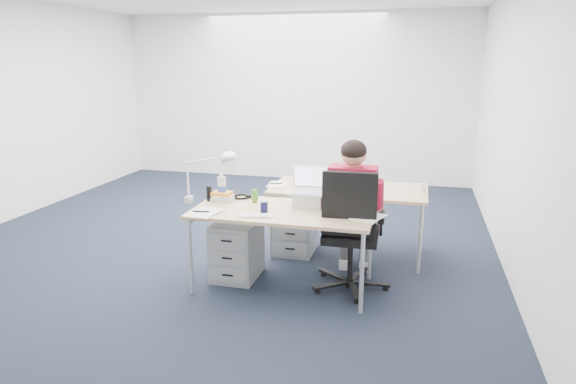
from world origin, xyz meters
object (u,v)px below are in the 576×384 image
at_px(desk_near, 283,215).
at_px(far_cup, 423,188).
at_px(office_chair, 350,256).
at_px(book_stack, 222,196).
at_px(desk_far, 348,192).
at_px(cordless_phone, 209,194).
at_px(wireless_keyboard, 256,215).
at_px(desk_lamp, 204,176).
at_px(bear_figurine, 255,196).
at_px(water_bottle, 222,187).
at_px(drawer_pedestal_far, 296,227).
at_px(sunglasses, 333,211).
at_px(can_koozie, 264,206).
at_px(dark_laptop, 350,181).
at_px(headphones, 241,196).
at_px(drawer_pedestal_near, 237,249).
at_px(silver_laptop, 308,188).
at_px(computer_mouse, 335,212).
at_px(seated_person, 354,212).

relative_size(desk_near, far_cup, 18.26).
relative_size(office_chair, book_stack, 5.81).
xyz_separation_m(desk_far, cordless_phone, (-1.20, -0.84, 0.12)).
relative_size(desk_near, wireless_keyboard, 5.74).
bearing_deg(desk_lamp, bear_figurine, 10.10).
bearing_deg(desk_far, water_bottle, -144.27).
relative_size(drawer_pedestal_far, book_stack, 2.84).
relative_size(desk_near, sunglasses, 15.83).
distance_m(can_koozie, dark_laptop, 1.12).
xyz_separation_m(office_chair, dark_laptop, (-0.11, 0.72, 0.52)).
relative_size(drawer_pedestal_far, headphones, 2.52).
distance_m(desk_far, cordless_phone, 1.47).
relative_size(drawer_pedestal_near, headphones, 2.52).
bearing_deg(sunglasses, wireless_keyboard, -172.08).
xyz_separation_m(bear_figurine, desk_lamp, (-0.43, -0.17, 0.20)).
height_order(silver_laptop, cordless_phone, silver_laptop).
bearing_deg(sunglasses, cordless_phone, 159.87).
xyz_separation_m(office_chair, book_stack, (-1.23, 0.05, 0.45)).
height_order(headphones, far_cup, far_cup).
distance_m(water_bottle, cordless_phone, 0.13).
height_order(drawer_pedestal_near, dark_laptop, dark_laptop).
height_order(can_koozie, far_cup, can_koozie).
bearing_deg(office_chair, drawer_pedestal_near, 177.86).
relative_size(desk_lamp, dark_laptop, 1.81).
xyz_separation_m(wireless_keyboard, book_stack, (-0.46, 0.39, 0.04)).
relative_size(drawer_pedestal_far, can_koozie, 5.11).
bearing_deg(wireless_keyboard, can_koozie, 68.09).
xyz_separation_m(drawer_pedestal_near, computer_mouse, (0.95, -0.12, 0.47)).
bearing_deg(desk_lamp, drawer_pedestal_far, 42.28).
relative_size(computer_mouse, sunglasses, 0.85).
height_order(book_stack, dark_laptop, dark_laptop).
bearing_deg(desk_near, drawer_pedestal_far, 96.02).
xyz_separation_m(drawer_pedestal_far, book_stack, (-0.54, -0.75, 0.50)).
height_order(bear_figurine, sunglasses, bear_figurine).
distance_m(cordless_phone, desk_lamp, 0.22).
xyz_separation_m(desk_far, wireless_keyboard, (-0.63, -1.19, 0.05)).
bearing_deg(desk_near, sunglasses, 4.52).
bearing_deg(office_chair, desk_near, -172.80).
distance_m(drawer_pedestal_near, book_stack, 0.52).
xyz_separation_m(seated_person, sunglasses, (-0.15, -0.25, 0.07)).
relative_size(office_chair, sunglasses, 11.14).
bearing_deg(bear_figurine, computer_mouse, -8.73).
xyz_separation_m(computer_mouse, cordless_phone, (-1.22, 0.13, 0.06)).
height_order(bear_figurine, far_cup, bear_figurine).
height_order(book_stack, desk_lamp, desk_lamp).
relative_size(can_koozie, far_cup, 1.23).
xyz_separation_m(desk_near, bear_figurine, (-0.32, 0.17, 0.11)).
bearing_deg(office_chair, far_cup, 53.44).
bearing_deg(dark_laptop, office_chair, -96.90).
distance_m(computer_mouse, book_stack, 1.11).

